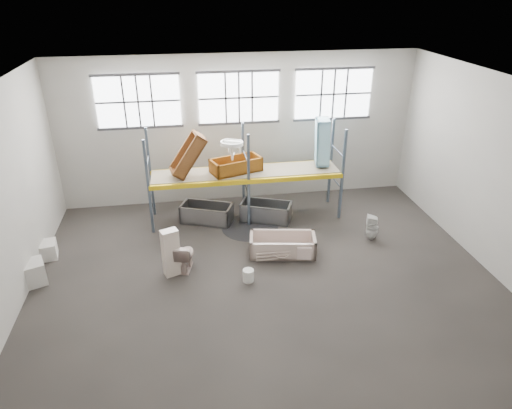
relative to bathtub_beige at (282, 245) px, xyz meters
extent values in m
cube|color=#433D39|center=(-0.69, -1.07, -0.32)|extent=(12.00, 10.00, 0.10)
cube|color=silver|center=(-0.69, -1.07, 4.78)|extent=(12.00, 10.00, 0.10)
cube|color=#BAB6AD|center=(-0.69, 3.98, 2.23)|extent=(12.00, 0.10, 5.00)
cube|color=#AEABA2|center=(-0.69, -6.12, 2.23)|extent=(12.00, 0.10, 5.00)
cube|color=#A3A097|center=(5.36, -1.07, 2.23)|extent=(0.10, 10.00, 5.00)
cube|color=white|center=(-3.89, 3.87, 3.33)|extent=(2.60, 0.04, 1.60)
cube|color=white|center=(-0.69, 3.87, 3.33)|extent=(2.60, 0.04, 1.60)
cube|color=white|center=(2.51, 3.87, 3.33)|extent=(2.60, 0.04, 1.60)
cube|color=slate|center=(-3.69, 1.83, 1.23)|extent=(0.08, 0.08, 3.00)
cube|color=slate|center=(-3.69, 3.03, 1.23)|extent=(0.08, 0.08, 3.00)
cube|color=slate|center=(-0.69, 1.83, 1.23)|extent=(0.08, 0.08, 3.00)
cube|color=slate|center=(-0.69, 3.03, 1.23)|extent=(0.08, 0.08, 3.00)
cube|color=slate|center=(2.31, 1.83, 1.23)|extent=(0.08, 0.08, 3.00)
cube|color=slate|center=(2.31, 3.03, 1.23)|extent=(0.08, 0.08, 3.00)
cube|color=yellow|center=(-0.69, 1.83, 1.23)|extent=(6.00, 0.10, 0.14)
cube|color=yellow|center=(-0.69, 3.03, 1.23)|extent=(6.00, 0.10, 0.14)
cube|color=gray|center=(-0.69, 2.43, 1.31)|extent=(5.90, 1.10, 0.03)
cylinder|color=black|center=(-0.69, 1.63, -0.27)|extent=(1.80, 1.80, 0.00)
cube|color=beige|center=(0.50, -0.51, 0.01)|extent=(0.43, 0.27, 0.38)
imported|color=silver|center=(-0.12, -0.39, -0.11)|extent=(0.54, 0.54, 0.15)
imported|color=#C2A8A0|center=(-2.75, -0.33, 0.13)|extent=(0.64, 0.88, 0.81)
cube|color=beige|center=(-3.11, -0.53, 0.39)|extent=(0.50, 0.41, 1.32)
imported|color=white|center=(2.82, 0.34, 0.12)|extent=(0.46, 0.46, 0.79)
imported|color=white|center=(-1.13, 2.27, 1.82)|extent=(0.85, 0.75, 0.62)
cylinder|color=white|center=(-1.16, -1.18, -0.11)|extent=(0.32, 0.32, 0.34)
cube|color=silver|center=(-6.70, -0.37, 0.03)|extent=(0.88, 0.82, 0.61)
cube|color=silver|center=(-6.61, 0.86, -0.04)|extent=(0.65, 0.65, 0.47)
camera|label=1|loc=(-2.55, -10.85, 6.81)|focal=32.03mm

